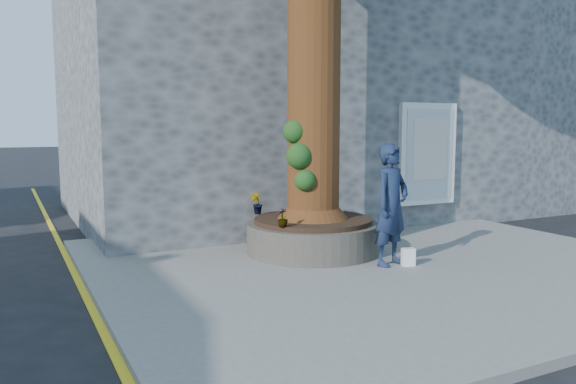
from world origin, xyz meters
name	(u,v)px	position (x,y,z in m)	size (l,w,h in m)	color
ground	(334,295)	(0.00, 0.00, 0.00)	(120.00, 120.00, 0.00)	black
pavement	(379,263)	(1.50, 1.00, 0.06)	(9.00, 8.00, 0.12)	slate
yellow_line	(90,307)	(-3.05, 1.00, 0.00)	(0.10, 30.00, 0.01)	yellow
stone_shop	(273,93)	(2.50, 7.20, 3.16)	(10.30, 8.30, 6.30)	#47494C
neighbour_shop	(492,105)	(10.50, 7.20, 3.00)	(6.00, 8.00, 6.00)	#47494C
planter	(313,235)	(0.80, 2.00, 0.41)	(2.30, 2.30, 0.60)	black
man	(392,205)	(1.45, 0.65, 1.08)	(0.70, 0.46, 1.92)	#17233F
woman	(301,197)	(1.32, 3.41, 0.90)	(0.75, 0.59, 1.55)	#9B9A95
shopping_bag	(408,257)	(1.66, 0.47, 0.26)	(0.20, 0.12, 0.28)	white
plant_a	(293,201)	(0.85, 2.85, 0.91)	(0.19, 0.13, 0.37)	gray
plant_b	(257,203)	(0.10, 2.85, 0.91)	(0.21, 0.21, 0.39)	gray
plant_c	(283,218)	(-0.05, 1.47, 0.86)	(0.16, 0.16, 0.29)	gray
plant_d	(330,200)	(1.65, 2.85, 0.88)	(0.28, 0.25, 0.31)	gray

